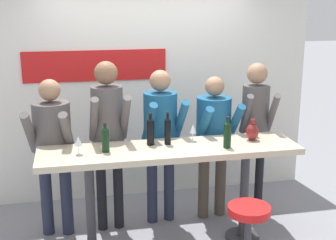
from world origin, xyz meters
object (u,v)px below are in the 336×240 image
object	(u,v)px
person_left	(108,127)
person_far_left	(53,142)
bar_stool	(248,232)
person_center_left	(161,130)
wine_bottle_1	(227,134)
person_center	(214,133)
wine_bottle_2	(168,130)
wine_bottle_3	(105,139)
person_center_right	(255,120)
wine_glass_0	(78,142)
wine_glass_1	(193,129)
wine_bottle_0	(150,130)
decorative_vase	(252,132)
tasting_table	(170,163)

from	to	relation	value
person_left	person_far_left	bearing A→B (deg)	177.58
bar_stool	person_center_left	bearing A→B (deg)	111.73
wine_bottle_1	person_center	bearing A→B (deg)	83.51
person_far_left	person_left	size ratio (longest dim) A/B	0.91
wine_bottle_2	wine_bottle_3	xyz separation A→B (m)	(-0.62, -0.11, -0.02)
person_center_right	wine_bottle_3	size ratio (longest dim) A/B	6.27
person_center_left	wine_glass_0	distance (m)	1.06
person_center	person_center_right	size ratio (longest dim) A/B	0.93
person_left	wine_glass_1	size ratio (longest dim) A/B	10.33
person_center_right	wine_bottle_1	world-z (taller)	person_center_right
person_center_left	wine_bottle_1	distance (m)	0.85
wine_bottle_2	wine_glass_0	xyz separation A→B (m)	(-0.87, -0.14, -0.02)
wine_bottle_0	person_left	bearing A→B (deg)	136.82
person_left	wine_bottle_2	size ratio (longest dim) A/B	5.57
person_center_right	decorative_vase	distance (m)	0.55
wine_bottle_0	person_center	bearing A→B (deg)	28.24
wine_bottle_1	tasting_table	bearing A→B (deg)	167.83
bar_stool	person_center	size ratio (longest dim) A/B	0.44
person_far_left	bar_stool	bearing A→B (deg)	-26.07
person_center_right	tasting_table	bearing A→B (deg)	-144.96
wine_glass_0	decorative_vase	xyz separation A→B (m)	(1.73, 0.09, -0.04)
person_left	wine_bottle_2	xyz separation A→B (m)	(0.55, -0.38, 0.04)
tasting_table	bar_stool	bearing A→B (deg)	-54.49
tasting_table	person_left	distance (m)	0.78
person_left	person_center	bearing A→B (deg)	0.22
tasting_table	person_center_left	size ratio (longest dim) A/B	1.47
bar_stool	wine_bottle_2	size ratio (longest dim) A/B	2.20
person_left	wine_bottle_2	world-z (taller)	person_left
wine_bottle_2	wine_glass_0	distance (m)	0.88
person_center_left	wine_glass_0	world-z (taller)	person_center_left
person_left	wine_bottle_1	distance (m)	1.24
person_center_left	person_center	distance (m)	0.60
person_far_left	wine_bottle_1	xyz separation A→B (m)	(1.65, -0.60, 0.16)
person_center_left	wine_glass_0	bearing A→B (deg)	-153.77
person_center_left	wine_glass_1	distance (m)	0.48
bar_stool	person_center	bearing A→B (deg)	86.44
wine_bottle_1	wine_glass_1	world-z (taller)	wine_bottle_1
wine_bottle_0	wine_glass_1	world-z (taller)	wine_bottle_0
tasting_table	wine_glass_1	xyz separation A→B (m)	(0.27, 0.15, 0.28)
person_center_left	wine_bottle_0	distance (m)	0.48
tasting_table	bar_stool	size ratio (longest dim) A/B	3.49
person_center_left	decorative_vase	bearing A→B (deg)	-36.90
wine_bottle_2	person_left	bearing A→B (deg)	145.66
wine_glass_0	bar_stool	bearing A→B (deg)	-27.18
wine_bottle_3	wine_bottle_1	bearing A→B (deg)	-5.61
person_left	person_center	xyz separation A→B (m)	(1.16, 0.06, -0.16)
person_center_left	wine_bottle_2	xyz separation A→B (m)	(-0.01, -0.44, 0.13)
person_center	wine_bottle_0	size ratio (longest dim) A/B	5.02
wine_bottle_3	bar_stool	bearing A→B (deg)	-32.92
person_center_left	bar_stool	bearing A→B (deg)	-75.25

